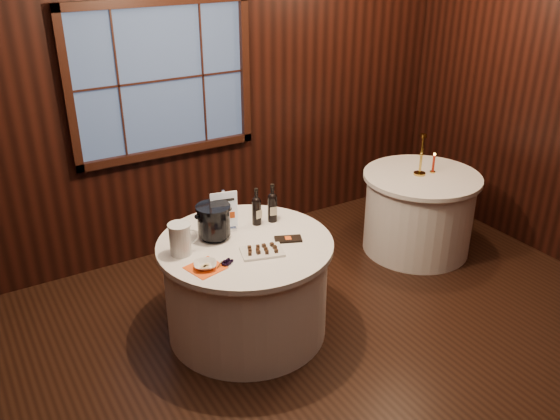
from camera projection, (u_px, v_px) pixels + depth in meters
ground at (320, 410)px, 3.83m from camera, size 6.00×6.00×0.00m
back_wall at (162, 92)px, 5.08m from camera, size 6.00×0.10×3.00m
main_table at (246, 287)px, 4.43m from camera, size 1.28×1.28×0.77m
side_table at (418, 212)px, 5.59m from camera, size 1.08×1.08×0.77m
sign_stand at (224, 217)px, 4.39m from camera, size 0.20×0.13×0.32m
port_bottle_left at (257, 209)px, 4.47m from camera, size 0.07×0.07×0.30m
port_bottle_right at (272, 205)px, 4.52m from camera, size 0.07×0.08×0.31m
ice_bucket at (214, 221)px, 4.27m from camera, size 0.25×0.25×0.26m
chocolate_plate at (262, 251)px, 4.12m from camera, size 0.34×0.27×0.04m
chocolate_box at (288, 239)px, 4.29m from camera, size 0.22×0.17×0.02m
grape_bunch at (228, 262)px, 3.98m from camera, size 0.15×0.07×0.03m
glass_pitcher at (180, 239)px, 4.07m from camera, size 0.21×0.16×0.23m
orange_napkin at (205, 268)px, 3.94m from camera, size 0.27×0.27×0.00m
cracker_bowl at (205, 265)px, 3.93m from camera, size 0.20×0.20×0.04m
brass_candlestick at (421, 160)px, 5.37m from camera, size 0.11×0.11×0.39m
red_candle at (433, 165)px, 5.45m from camera, size 0.05×0.05×0.19m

